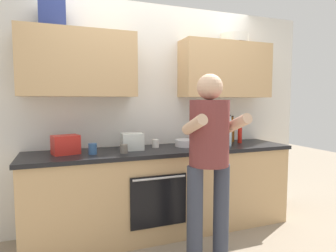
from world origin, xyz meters
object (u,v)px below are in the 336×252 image
object	(u,v)px
grocery_bag_crisps	(66,145)
bottle_water	(229,133)
person_standing	(209,152)
cup_tea	(93,149)
grocery_bag_produce	(132,141)
bottle_wine	(213,138)
cup_coffee	(156,143)
bottle_syrup	(232,131)
bottle_hotsauce	(240,134)
mixing_bowl	(186,143)
knife_block	(226,135)
cup_stoneware	(124,149)
bottle_vinegar	(208,139)

from	to	relation	value
grocery_bag_crisps	bottle_water	bearing A→B (deg)	-4.56
person_standing	cup_tea	size ratio (longest dim) A/B	15.81
grocery_bag_produce	grocery_bag_crisps	world-z (taller)	grocery_bag_crisps
bottle_wine	cup_coffee	size ratio (longest dim) A/B	3.04
bottle_wine	cup_tea	distance (m)	1.25
bottle_syrup	grocery_bag_produce	bearing A→B (deg)	-174.24
bottle_hotsauce	mixing_bowl	bearing A→B (deg)	-179.98
bottle_wine	grocery_bag_produce	xyz separation A→B (m)	(-0.83, 0.23, -0.02)
knife_block	cup_tea	bearing A→B (deg)	-175.19
cup_coffee	bottle_syrup	bearing A→B (deg)	5.46
bottle_syrup	cup_stoneware	bearing A→B (deg)	-167.52
grocery_bag_crisps	bottle_wine	bearing A→B (deg)	-7.83
person_standing	grocery_bag_crisps	distance (m)	1.36
mixing_bowl	grocery_bag_crisps	xyz separation A→B (m)	(-1.27, -0.03, 0.05)
cup_stoneware	bottle_water	bearing A→B (deg)	0.92
cup_coffee	mixing_bowl	world-z (taller)	cup_coffee
bottle_water	cup_coffee	xyz separation A→B (m)	(-0.80, 0.20, -0.10)
bottle_syrup	cup_stoneware	distance (m)	1.47
grocery_bag_produce	cup_coffee	bearing A→B (deg)	6.94
bottle_vinegar	bottle_syrup	bearing A→B (deg)	28.03
bottle_wine	person_standing	bearing A→B (deg)	-122.69
mixing_bowl	knife_block	world-z (taller)	knife_block
bottle_water	cup_coffee	world-z (taller)	bottle_water
cup_tea	mixing_bowl	bearing A→B (deg)	6.94
cup_tea	person_standing	bearing A→B (deg)	-34.73
bottle_water	cup_tea	world-z (taller)	bottle_water
person_standing	cup_coffee	xyz separation A→B (m)	(-0.22, 0.79, -0.02)
cup_coffee	cup_tea	xyz separation A→B (m)	(-0.68, -0.16, 0.01)
cup_tea	cup_stoneware	xyz separation A→B (m)	(0.29, -0.06, -0.01)
person_standing	bottle_wine	bearing A→B (deg)	57.31
bottle_hotsauce	grocery_bag_produce	size ratio (longest dim) A/B	1.17
bottle_wine	cup_stoneware	world-z (taller)	bottle_wine
bottle_wine	bottle_vinegar	size ratio (longest dim) A/B	1.11
bottle_water	bottle_vinegar	distance (m)	0.26
cup_coffee	cup_stoneware	xyz separation A→B (m)	(-0.39, -0.22, -0.00)
knife_block	grocery_bag_crisps	xyz separation A→B (m)	(-1.79, -0.03, -0.01)
bottle_water	bottle_wine	bearing A→B (deg)	-164.71
cup_stoneware	mixing_bowl	size ratio (longest dim) A/B	0.34
bottle_hotsauce	bottle_syrup	size ratio (longest dim) A/B	0.79
mixing_bowl	grocery_bag_produce	bearing A→B (deg)	179.93
bottle_syrup	bottle_water	distance (m)	0.38
bottle_wine	cup_stoneware	size ratio (longest dim) A/B	3.15
bottle_water	mixing_bowl	bearing A→B (deg)	159.98
bottle_wine	bottle_vinegar	world-z (taller)	bottle_wine
bottle_vinegar	cup_coffee	bearing A→B (deg)	163.66
bottle_water	grocery_bag_crisps	xyz separation A→B (m)	(-1.73, 0.14, -0.06)
bottle_wine	knife_block	xyz separation A→B (m)	(0.30, 0.24, -0.01)
bottle_hotsauce	bottle_syrup	distance (m)	0.14
mixing_bowl	person_standing	bearing A→B (deg)	-99.42
bottle_water	grocery_bag_produce	distance (m)	1.09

